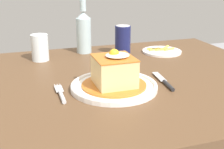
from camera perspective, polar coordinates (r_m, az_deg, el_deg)
The scene contains 9 objects.
dining_table at distance 1.07m, azimuth -0.73°, elevation -6.54°, with size 1.24×0.89×0.77m.
main_plate at distance 0.93m, azimuth 0.38°, elevation -2.18°, with size 0.27×0.27×0.02m.
sandwich_meal at distance 0.92m, azimuth 0.40°, elevation 0.45°, with size 0.20×0.20×0.12m.
fork at distance 0.90m, azimuth -9.53°, elevation -3.66°, with size 0.02×0.14×0.01m.
knife at distance 0.98m, azimuth 10.03°, elevation -1.53°, with size 0.03×0.17×0.01m.
soda_can at distance 1.30m, azimuth 2.03°, elevation 6.46°, with size 0.07×0.07×0.12m.
beer_bottle_clear_far at distance 1.32m, azimuth -5.22°, elevation 8.32°, with size 0.06×0.06×0.27m.
drinking_glass at distance 1.25m, azimuth -13.34°, elevation 4.62°, with size 0.07×0.07×0.10m.
side_plate_fries at distance 1.36m, azimuth 9.30°, elevation 4.32°, with size 0.17×0.17×0.02m.
Camera 1 is at (-0.28, -0.92, 1.13)m, focal length 48.77 mm.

